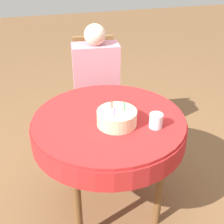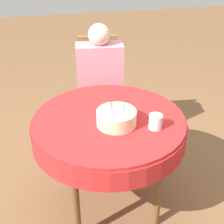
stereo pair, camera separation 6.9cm
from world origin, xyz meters
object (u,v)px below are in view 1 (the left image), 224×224
person (96,79)px  birthday_cake (117,118)px  chair (96,90)px  drinking_glass (156,121)px

person → birthday_cake: person is taller
chair → drinking_glass: (0.16, -0.97, 0.25)m
drinking_glass → birthday_cake: bearing=157.7°
person → drinking_glass: (0.17, -0.88, 0.10)m
chair → person: bearing=-90.0°
chair → person: size_ratio=0.87×
birthday_cake → drinking_glass: size_ratio=2.73×
chair → drinking_glass: bearing=-74.6°
person → drinking_glass: size_ratio=12.82×
chair → birthday_cake: bearing=-87.6°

